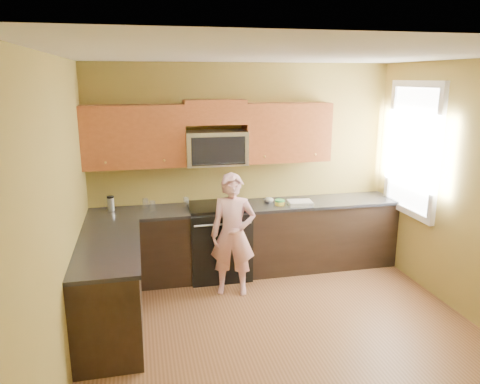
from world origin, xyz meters
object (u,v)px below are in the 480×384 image
object	(u,v)px
stove	(218,240)
travel_mug	(111,211)
microwave	(216,164)
butter_tub	(280,205)
frying_pan	(228,210)
woman	(233,235)

from	to	relation	value
stove	travel_mug	world-z (taller)	travel_mug
microwave	butter_tub	world-z (taller)	microwave
stove	travel_mug	size ratio (longest dim) A/B	5.15
frying_pan	butter_tub	distance (m)	0.73
woman	frying_pan	size ratio (longest dim) A/B	3.48
microwave	butter_tub	bearing A→B (deg)	-14.58
frying_pan	butter_tub	size ratio (longest dim) A/B	3.34
travel_mug	stove	bearing A→B (deg)	-6.09
frying_pan	microwave	bearing A→B (deg)	84.27
microwave	frying_pan	world-z (taller)	microwave
butter_tub	travel_mug	xyz separation A→B (m)	(-2.10, 0.22, 0.00)
microwave	butter_tub	size ratio (longest dim) A/B	6.06
travel_mug	frying_pan	bearing A→B (deg)	-15.86
stove	woman	world-z (taller)	woman
stove	butter_tub	size ratio (longest dim) A/B	7.57
frying_pan	travel_mug	xyz separation A→B (m)	(-1.39, 0.39, -0.03)
woman	frying_pan	world-z (taller)	woman
microwave	frying_pan	distance (m)	0.63
stove	frying_pan	xyz separation A→B (m)	(0.08, -0.26, 0.47)
woman	butter_tub	bearing A→B (deg)	47.69
stove	butter_tub	distance (m)	0.91
microwave	frying_pan	size ratio (longest dim) A/B	1.82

